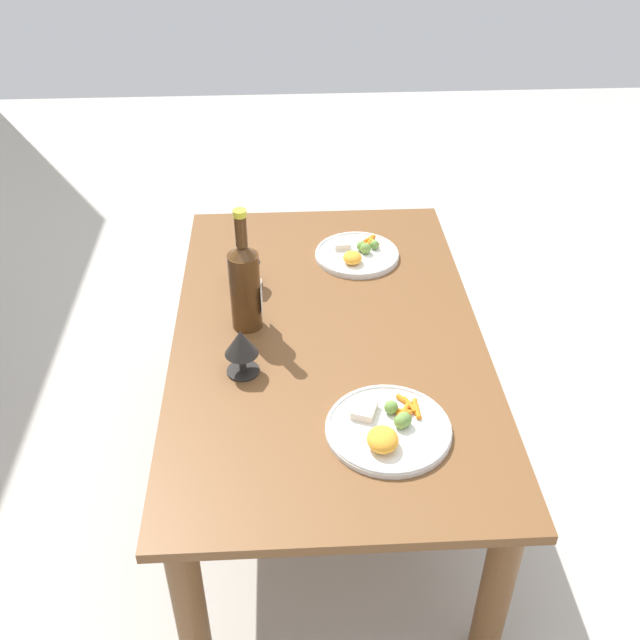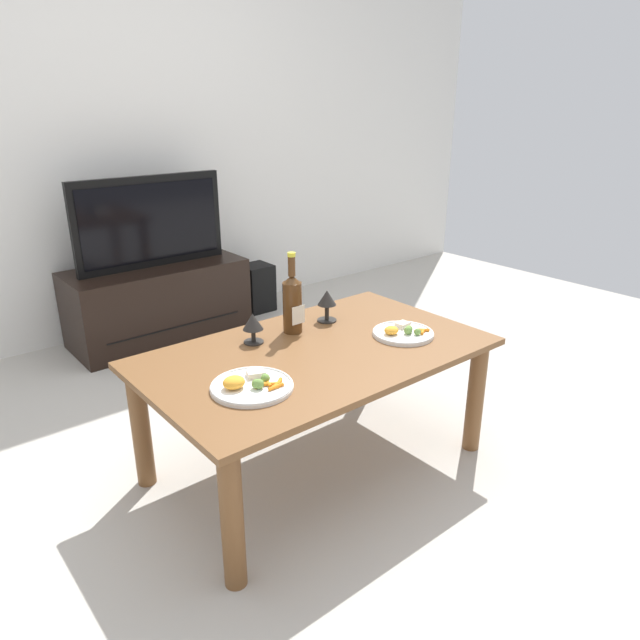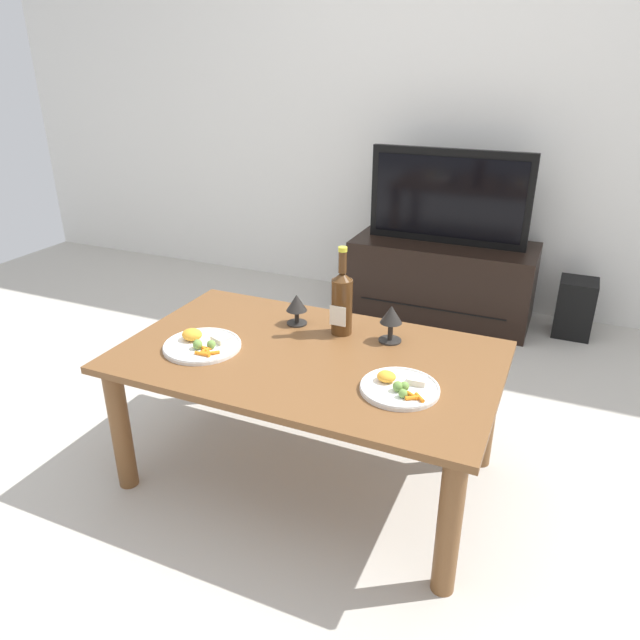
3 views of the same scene
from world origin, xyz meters
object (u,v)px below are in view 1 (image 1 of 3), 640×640
(dinner_plate_left, at_px, (388,428))
(dinner_plate_right, at_px, (357,254))
(wine_bottle, at_px, (245,283))
(goblet_right, at_px, (245,256))
(goblet_left, at_px, (241,345))
(dining_table, at_px, (327,357))

(dinner_plate_left, bearing_deg, dinner_plate_right, -0.06)
(wine_bottle, xyz_separation_m, goblet_right, (0.19, 0.01, -0.04))
(goblet_left, bearing_deg, dinner_plate_left, -124.62)
(dinner_plate_right, bearing_deg, goblet_right, 112.36)
(goblet_right, bearing_deg, goblet_left, 180.00)
(dinner_plate_left, bearing_deg, dining_table, 16.51)
(goblet_left, height_order, dinner_plate_left, goblet_left)
(goblet_right, bearing_deg, wine_bottle, -178.14)
(wine_bottle, bearing_deg, dining_table, -101.80)
(goblet_left, relative_size, dinner_plate_left, 0.44)
(dining_table, height_order, goblet_right, goblet_right)
(goblet_right, bearing_deg, dining_table, -137.51)
(wine_bottle, xyz_separation_m, dinner_plate_left, (-0.41, -0.31, -0.12))
(goblet_left, xyz_separation_m, goblet_right, (0.37, -0.00, 0.01))
(wine_bottle, bearing_deg, dinner_plate_right, -44.52)
(wine_bottle, height_order, dinner_plate_left, wine_bottle)
(dining_table, relative_size, goblet_right, 9.49)
(wine_bottle, distance_m, dinner_plate_left, 0.52)
(dining_table, bearing_deg, dinner_plate_left, -163.49)
(dining_table, relative_size, dinner_plate_left, 4.76)
(wine_bottle, relative_size, dinner_plate_right, 1.35)
(dining_table, height_order, wine_bottle, wine_bottle)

